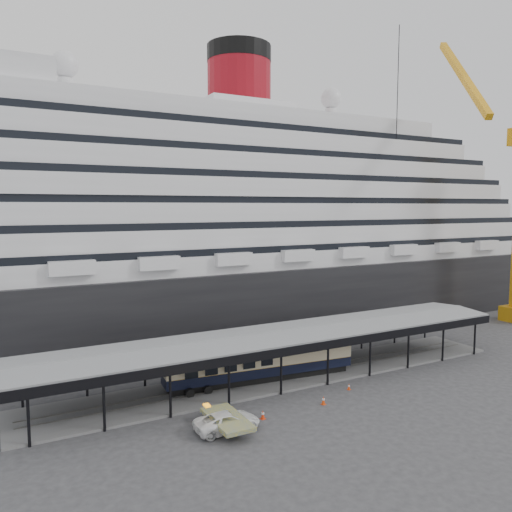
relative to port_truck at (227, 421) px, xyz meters
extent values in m
plane|color=#333336|center=(11.09, 3.86, -0.78)|extent=(200.00, 200.00, 0.00)
cube|color=black|center=(11.09, 35.86, 4.22)|extent=(130.00, 30.00, 10.00)
cylinder|color=maroon|center=(19.09, 35.86, 36.62)|extent=(10.00, 10.00, 9.00)
cylinder|color=black|center=(19.09, 35.86, 41.87)|extent=(10.10, 10.10, 2.50)
sphere|color=silver|center=(-6.91, 35.86, 36.92)|extent=(3.60, 3.60, 3.60)
sphere|color=silver|center=(37.09, 35.86, 36.92)|extent=(3.60, 3.60, 3.60)
cube|color=slate|center=(11.09, 8.86, -0.66)|extent=(56.00, 8.00, 0.24)
cube|color=slate|center=(11.09, 8.14, -0.50)|extent=(54.00, 0.08, 0.10)
cube|color=slate|center=(11.09, 9.58, -0.50)|extent=(54.00, 0.08, 0.10)
cube|color=black|center=(11.09, 4.36, 3.67)|extent=(56.00, 0.18, 0.90)
cube|color=black|center=(11.09, 13.36, 3.67)|extent=(56.00, 0.18, 0.90)
cube|color=slate|center=(11.09, 8.86, 4.40)|extent=(56.00, 9.00, 0.24)
cube|color=orange|center=(50.22, 18.98, 38.42)|extent=(11.42, 18.78, 16.80)
cylinder|color=black|center=(41.35, 24.11, 22.82)|extent=(0.12, 0.12, 47.21)
imported|color=white|center=(0.00, 0.00, 0.00)|extent=(5.67, 2.67, 1.57)
cube|color=black|center=(8.13, 8.86, -0.21)|extent=(20.22, 4.25, 0.67)
cube|color=black|center=(8.13, 8.86, 0.65)|extent=(21.21, 4.73, 1.05)
cube|color=beige|center=(8.13, 8.86, 1.80)|extent=(21.22, 4.77, 1.24)
cube|color=black|center=(8.13, 8.86, 2.61)|extent=(21.21, 4.73, 0.38)
cube|color=red|center=(3.76, 0.55, -0.77)|extent=(0.48, 0.48, 0.03)
cone|color=red|center=(3.76, 0.55, -0.36)|extent=(0.41, 0.41, 0.80)
cylinder|color=white|center=(3.76, 0.55, -0.28)|extent=(0.26, 0.26, 0.16)
cube|color=#DB3E0C|center=(10.45, 0.66, -0.77)|extent=(0.52, 0.52, 0.03)
cone|color=#DB3E0C|center=(10.45, 0.66, -0.36)|extent=(0.44, 0.44, 0.80)
cylinder|color=white|center=(10.45, 0.66, -0.28)|extent=(0.26, 0.26, 0.16)
cube|color=#EE410D|center=(15.07, 2.57, -0.77)|extent=(0.40, 0.40, 0.03)
cone|color=#EE410D|center=(15.07, 2.57, -0.45)|extent=(0.33, 0.33, 0.64)
cylinder|color=white|center=(15.07, 2.57, -0.39)|extent=(0.20, 0.20, 0.12)
camera|label=1|loc=(-17.05, -36.71, 18.05)|focal=35.00mm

